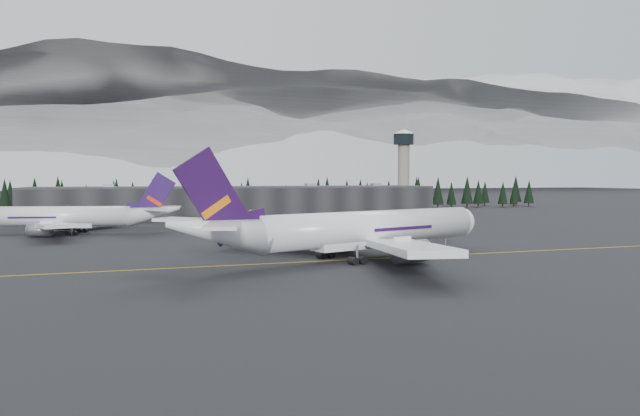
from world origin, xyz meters
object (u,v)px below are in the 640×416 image
object	(u,v)px
terminal	(240,202)
jet_main	(347,230)
jet_parked	(72,217)
gse_vehicle_b	(252,220)
gse_vehicle_a	(217,220)
control_tower	(404,162)

from	to	relation	value
terminal	jet_main	size ratio (longest dim) A/B	2.29
jet_parked	gse_vehicle_b	bearing A→B (deg)	-139.53
gse_vehicle_a	control_tower	bearing A→B (deg)	-3.95
control_tower	jet_main	size ratio (longest dim) A/B	0.54
jet_parked	gse_vehicle_a	size ratio (longest dim) A/B	12.24
control_tower	jet_parked	xyz separation A→B (m)	(-132.65, -57.60, -18.42)
jet_main	gse_vehicle_b	distance (m)	101.95
terminal	control_tower	world-z (taller)	control_tower
gse_vehicle_a	gse_vehicle_b	bearing A→B (deg)	-34.76
terminal	gse_vehicle_a	bearing A→B (deg)	-118.21
control_tower	gse_vehicle_b	size ratio (longest dim) A/B	8.35
control_tower	gse_vehicle_b	world-z (taller)	control_tower
terminal	gse_vehicle_a	distance (m)	26.57
control_tower	gse_vehicle_a	world-z (taller)	control_tower
terminal	jet_parked	world-z (taller)	jet_parked
terminal	control_tower	size ratio (longest dim) A/B	4.24
gse_vehicle_b	gse_vehicle_a	bearing A→B (deg)	-128.17
terminal	jet_parked	xyz separation A→B (m)	(-57.65, -54.60, -1.31)
terminal	gse_vehicle_a	size ratio (longest dim) A/B	33.11
jet_main	gse_vehicle_a	size ratio (longest dim) A/B	14.46
gse_vehicle_a	gse_vehicle_b	distance (m)	12.34
control_tower	gse_vehicle_b	distance (m)	83.80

